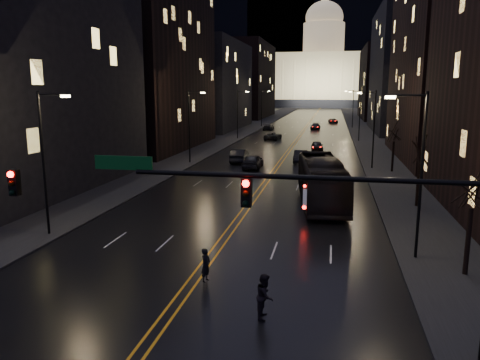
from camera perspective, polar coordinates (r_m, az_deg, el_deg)
The scene contains 37 objects.
ground at distance 19.02m, azimuth -10.20°, elevation -17.76°, with size 900.00×900.00×0.00m, color black.
road at distance 145.88m, azimuth 8.71°, elevation 7.27°, with size 20.00×320.00×0.02m, color black.
sidewalk_left at distance 147.15m, azimuth 3.22°, elevation 7.44°, with size 8.00×320.00×0.16m, color black.
sidewalk_right at distance 145.95m, azimuth 14.25°, elevation 7.10°, with size 8.00×320.00×0.16m, color black.
center_line at distance 145.88m, azimuth 8.71°, elevation 7.28°, with size 0.62×320.00×0.01m, color orange.
building_left_near at distance 46.41m, azimuth -25.55°, elevation 12.29°, with size 12.00×28.00×22.00m, color black.
building_left_mid at distance 74.80m, azimuth -10.64°, elevation 14.55°, with size 12.00×30.00×28.00m, color black.
building_left_far at distance 110.89m, azimuth -3.18°, elevation 11.42°, with size 12.00×34.00×20.00m, color black.
building_left_dist at distance 157.87m, azimuth 1.21°, elevation 12.02°, with size 12.00×40.00×24.00m, color black.
building_right_tall at distance 67.82m, azimuth 24.87°, elevation 18.40°, with size 12.00×30.00×38.00m, color black.
building_right_mid at distance 108.53m, azimuth 19.39°, elevation 12.43°, with size 12.00×34.00×26.00m, color black.
building_right_dist at distance 156.17m, azimuth 16.87°, elevation 11.21°, with size 12.00×40.00×22.00m, color black.
mountain_ridge at distance 400.82m, azimuth 16.75°, elevation 18.54°, with size 520.00×60.00×130.00m, color black.
capitol at distance 265.66m, azimuth 10.02°, elevation 12.54°, with size 90.00×50.00×58.50m.
traffic_signal at distance 15.97m, azimuth 9.34°, elevation -3.62°, with size 17.29×0.45×7.00m.
streetlamp_right_near at distance 26.17m, azimuth 20.91°, elevation 1.44°, with size 2.13×0.25×9.00m.
streetlamp_left_near at distance 30.95m, azimuth -22.61°, elevation 2.69°, with size 2.13×0.25×9.00m.
streetlamp_right_mid at distance 55.79m, azimuth 15.84°, elevation 6.44°, with size 2.13×0.25×9.00m.
streetlamp_left_mid at distance 58.19m, azimuth -6.05°, elevation 6.96°, with size 2.13×0.25×9.00m.
streetlamp_right_far at distance 85.68m, azimuth 14.28°, elevation 7.96°, with size 2.13×0.25×9.00m.
streetlamp_left_far at distance 87.26m, azimuth -0.19°, elevation 8.34°, with size 2.13×0.25×9.00m.
streetlamp_right_dist at distance 115.62m, azimuth 13.53°, elevation 8.68°, with size 2.13×0.25×9.00m.
streetlamp_left_dist at distance 116.80m, azimuth 2.74°, elevation 8.99°, with size 2.13×0.25×9.00m.
tree_right_near at distance 24.82m, azimuth 26.55°, elevation -0.79°, with size 2.40×2.40×6.65m.
tree_right_mid at distance 38.33m, azimuth 21.14°, elevation 3.40°, with size 2.40×2.40×6.65m.
tree_right_far at distance 54.07m, azimuth 18.29°, elevation 5.58°, with size 2.40×2.40×6.65m.
bus at distance 38.26m, azimuth 9.89°, elevation -0.13°, with size 3.08×13.15×3.66m, color black.
oncoming_car_a at distance 54.80m, azimuth 1.57°, elevation 2.32°, with size 2.02×5.02×1.71m, color black.
oncoming_car_b at distance 59.35m, azimuth -0.08°, elevation 2.99°, with size 1.81×5.18×1.71m, color black.
oncoming_car_c at distance 86.31m, azimuth 4.05°, elevation 5.37°, with size 2.38×5.16×1.43m, color black.
oncoming_car_d at distance 107.14m, azimuth 3.48°, elevation 6.47°, with size 2.04×5.02×1.46m, color black.
receding_car_a at distance 59.88m, azimuth 7.39°, elevation 2.89°, with size 1.62×4.64×1.53m, color black.
receding_car_b at distance 72.07m, azimuth 9.39°, elevation 4.15°, with size 1.68×4.17×1.42m, color black.
receding_car_c at distance 110.06m, azimuth 9.19°, elevation 6.47°, with size 2.01×4.93×1.43m, color black.
receding_car_d at distance 132.07m, azimuth 11.30°, elevation 7.09°, with size 2.15×4.67×1.30m, color black.
pedestrian_a at distance 22.79m, azimuth -4.20°, elevation -10.30°, with size 0.60×0.40×1.66m, color black.
pedestrian_b at distance 19.39m, azimuth 3.06°, elevation -13.93°, with size 0.90×0.50×1.86m, color black.
Camera 1 is at (6.32, -15.46, 9.09)m, focal length 35.00 mm.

